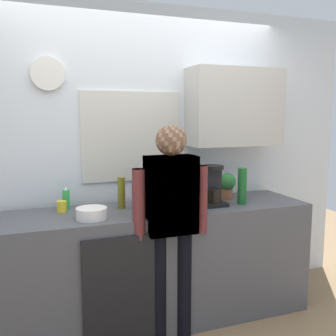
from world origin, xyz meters
The scene contains 15 objects.
kitchen_counter centered at (0.00, 0.30, 0.47)m, with size 2.49×0.64×0.93m, color #4C4C51.
dishwasher_panel centered at (-0.37, -0.03, 0.42)m, with size 0.56×0.02×0.84m, color black.
back_wall_assembly centered at (0.11, 0.70, 1.37)m, with size 4.09×0.42×2.60m.
coffee_maker centered at (0.45, 0.26, 1.08)m, with size 0.20×0.20×0.33m.
bottle_amber_beer centered at (0.16, 0.21, 1.05)m, with size 0.06×0.06×0.23m, color brown.
bottle_olive_oil centered at (-0.27, 0.39, 1.06)m, with size 0.06×0.06×0.25m, color olive.
bottle_dark_sauce centered at (-0.16, 0.36, 1.02)m, with size 0.06×0.06×0.18m, color black.
bottle_green_wine centered at (0.70, 0.19, 1.08)m, with size 0.07×0.07×0.30m, color #195923.
cup_yellow_cup centered at (-0.72, 0.44, 0.98)m, with size 0.07×0.07×0.09m, color yellow.
mixing_bowl centered at (-0.54, 0.17, 0.97)m, with size 0.22×0.22×0.08m, color white.
potted_plant centered at (0.68, 0.41, 1.06)m, with size 0.15×0.15×0.23m.
dish_soap centered at (-0.68, 0.53, 1.01)m, with size 0.06×0.06×0.18m.
storage_canister centered at (0.05, 0.47, 1.02)m, with size 0.14×0.14×0.17m, color silver.
person_at_sink centered at (0.00, 0.00, 0.95)m, with size 0.57×0.22×1.60m.
person_guest centered at (0.00, 0.00, 0.95)m, with size 0.57×0.22×1.60m.
Camera 1 is at (-0.94, -2.51, 1.67)m, focal length 40.86 mm.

